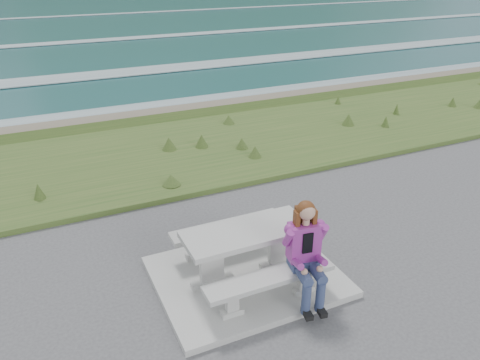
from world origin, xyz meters
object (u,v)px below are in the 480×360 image
object	(u,v)px
bench_landward	(270,282)
seated_woman	(307,267)
bench_seaward	(227,230)
picnic_table	(247,240)

from	to	relation	value
bench_landward	seated_woman	size ratio (longest dim) A/B	1.27
seated_woman	bench_seaward	bearing A→B (deg)	116.71
bench_landward	bench_seaward	xyz separation A→B (m)	(0.00, 1.40, 0.00)
bench_seaward	seated_woman	xyz separation A→B (m)	(0.48, -1.53, 0.17)
bench_seaward	seated_woman	world-z (taller)	seated_woman
picnic_table	bench_seaward	xyz separation A→B (m)	(0.00, 0.70, -0.23)
picnic_table	seated_woman	world-z (taller)	seated_woman
bench_landward	bench_seaward	bearing A→B (deg)	90.00
bench_seaward	seated_woman	size ratio (longest dim) A/B	1.27
picnic_table	bench_landward	world-z (taller)	picnic_table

